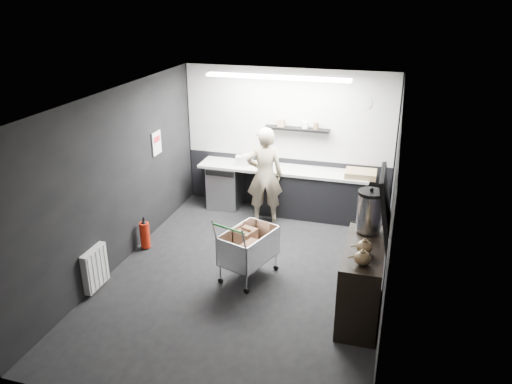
# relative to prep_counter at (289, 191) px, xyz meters

# --- Properties ---
(floor) EXTENTS (5.50, 5.50, 0.00)m
(floor) POSITION_rel_prep_counter_xyz_m (-0.14, -2.42, -0.46)
(floor) COLOR black
(floor) RESTS_ON ground
(ceiling) EXTENTS (5.50, 5.50, 0.00)m
(ceiling) POSITION_rel_prep_counter_xyz_m (-0.14, -2.42, 2.24)
(ceiling) COLOR white
(ceiling) RESTS_ON wall_back
(wall_back) EXTENTS (5.50, 0.00, 5.50)m
(wall_back) POSITION_rel_prep_counter_xyz_m (-0.14, 0.33, 0.89)
(wall_back) COLOR black
(wall_back) RESTS_ON floor
(wall_front) EXTENTS (5.50, 0.00, 5.50)m
(wall_front) POSITION_rel_prep_counter_xyz_m (-0.14, -5.17, 0.89)
(wall_front) COLOR black
(wall_front) RESTS_ON floor
(wall_left) EXTENTS (0.00, 5.50, 5.50)m
(wall_left) POSITION_rel_prep_counter_xyz_m (-2.14, -2.42, 0.89)
(wall_left) COLOR black
(wall_left) RESTS_ON floor
(wall_right) EXTENTS (0.00, 5.50, 5.50)m
(wall_right) POSITION_rel_prep_counter_xyz_m (1.86, -2.42, 0.89)
(wall_right) COLOR black
(wall_right) RESTS_ON floor
(kitchen_wall_panel) EXTENTS (3.95, 0.02, 1.70)m
(kitchen_wall_panel) POSITION_rel_prep_counter_xyz_m (-0.14, 0.31, 1.39)
(kitchen_wall_panel) COLOR silver
(kitchen_wall_panel) RESTS_ON wall_back
(dado_panel) EXTENTS (3.95, 0.02, 1.00)m
(dado_panel) POSITION_rel_prep_counter_xyz_m (-0.14, 0.31, 0.04)
(dado_panel) COLOR black
(dado_panel) RESTS_ON wall_back
(floating_shelf) EXTENTS (1.20, 0.22, 0.04)m
(floating_shelf) POSITION_rel_prep_counter_xyz_m (0.06, 0.20, 1.16)
(floating_shelf) COLOR black
(floating_shelf) RESTS_ON wall_back
(wall_clock) EXTENTS (0.20, 0.03, 0.20)m
(wall_clock) POSITION_rel_prep_counter_xyz_m (1.26, 0.30, 1.69)
(wall_clock) COLOR silver
(wall_clock) RESTS_ON wall_back
(poster) EXTENTS (0.02, 0.30, 0.40)m
(poster) POSITION_rel_prep_counter_xyz_m (-2.12, -1.12, 1.09)
(poster) COLOR white
(poster) RESTS_ON wall_left
(poster_red_band) EXTENTS (0.02, 0.22, 0.10)m
(poster_red_band) POSITION_rel_prep_counter_xyz_m (-2.11, -1.12, 1.16)
(poster_red_band) COLOR red
(poster_red_band) RESTS_ON poster
(radiator) EXTENTS (0.10, 0.50, 0.60)m
(radiator) POSITION_rel_prep_counter_xyz_m (-2.08, -3.32, -0.11)
(radiator) COLOR silver
(radiator) RESTS_ON wall_left
(ceiling_strip) EXTENTS (2.40, 0.20, 0.04)m
(ceiling_strip) POSITION_rel_prep_counter_xyz_m (-0.14, -0.57, 2.21)
(ceiling_strip) COLOR white
(ceiling_strip) RESTS_ON ceiling
(prep_counter) EXTENTS (3.20, 0.61, 0.90)m
(prep_counter) POSITION_rel_prep_counter_xyz_m (0.00, 0.00, 0.00)
(prep_counter) COLOR black
(prep_counter) RESTS_ON floor
(person) EXTENTS (0.75, 0.60, 1.79)m
(person) POSITION_rel_prep_counter_xyz_m (-0.37, -0.45, 0.44)
(person) COLOR beige
(person) RESTS_ON floor
(shopping_cart) EXTENTS (0.83, 1.10, 1.02)m
(shopping_cart) POSITION_rel_prep_counter_xyz_m (-0.09, -2.39, 0.03)
(shopping_cart) COLOR silver
(shopping_cart) RESTS_ON floor
(sideboard) EXTENTS (0.58, 1.34, 2.01)m
(sideboard) POSITION_rel_prep_counter_xyz_m (1.60, -2.83, 0.18)
(sideboard) COLOR black
(sideboard) RESTS_ON floor
(fire_extinguisher) EXTENTS (0.16, 0.16, 0.54)m
(fire_extinguisher) POSITION_rel_prep_counter_xyz_m (-1.99, -2.02, -0.20)
(fire_extinguisher) COLOR red
(fire_extinguisher) RESTS_ON floor
(cardboard_box) EXTENTS (0.55, 0.42, 0.11)m
(cardboard_box) POSITION_rel_prep_counter_xyz_m (1.30, -0.05, 0.50)
(cardboard_box) COLOR #95794F
(cardboard_box) RESTS_ON prep_counter
(pink_tub) EXTENTS (0.21, 0.21, 0.21)m
(pink_tub) POSITION_rel_prep_counter_xyz_m (-0.82, 0.00, 0.55)
(pink_tub) COLOR beige
(pink_tub) RESTS_ON prep_counter
(white_container) EXTENTS (0.23, 0.20, 0.18)m
(white_container) POSITION_rel_prep_counter_xyz_m (-0.93, -0.05, 0.53)
(white_container) COLOR silver
(white_container) RESTS_ON prep_counter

